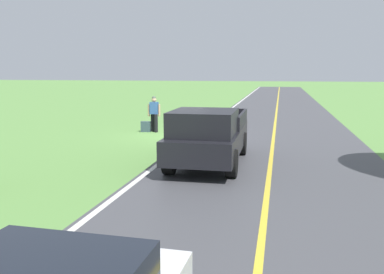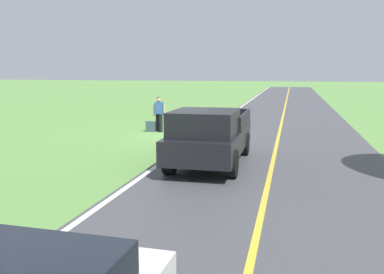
{
  "view_description": "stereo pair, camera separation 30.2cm",
  "coord_description": "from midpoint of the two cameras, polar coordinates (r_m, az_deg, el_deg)",
  "views": [
    {
      "loc": [
        -4.57,
        18.52,
        2.97
      ],
      "look_at": [
        -2.21,
        7.43,
        1.16
      ],
      "focal_mm": 38.97,
      "sensor_mm": 36.0,
      "label": 1
    },
    {
      "loc": [
        -4.86,
        18.45,
        2.97
      ],
      "look_at": [
        -2.21,
        7.43,
        1.16
      ],
      "focal_mm": 38.97,
      "sensor_mm": 36.0,
      "label": 2
    }
  ],
  "objects": [
    {
      "name": "ground_plane",
      "position": [
        19.3,
        -0.79,
        0.23
      ],
      "size": [
        200.0,
        200.0,
        0.0
      ],
      "primitive_type": "plane",
      "color": "#609347"
    },
    {
      "name": "road_surface",
      "position": [
        18.72,
        12.13,
        -0.24
      ],
      "size": [
        7.39,
        120.0,
        0.0
      ],
      "primitive_type": "cube",
      "color": "#47474C",
      "rests_on": "ground"
    },
    {
      "name": "lane_edge_line",
      "position": [
        19.12,
        1.54,
        0.16
      ],
      "size": [
        0.16,
        117.6,
        0.0
      ],
      "primitive_type": "cube",
      "color": "silver",
      "rests_on": "ground"
    },
    {
      "name": "lane_centre_line",
      "position": [
        18.72,
        12.13,
        -0.23
      ],
      "size": [
        0.14,
        117.6,
        0.0
      ],
      "primitive_type": "cube",
      "color": "gold",
      "rests_on": "ground"
    },
    {
      "name": "hitchhiker_walking",
      "position": [
        20.4,
        -4.09,
        3.46
      ],
      "size": [
        0.62,
        0.51,
        1.75
      ],
      "color": "black",
      "rests_on": "ground"
    },
    {
      "name": "suitcase_carried",
      "position": [
        20.5,
        -5.26,
        1.44
      ],
      "size": [
        0.48,
        0.24,
        0.51
      ],
      "primitive_type": "cube",
      "rotation": [
        0.0,
        0.0,
        1.66
      ],
      "color": "#384C56",
      "rests_on": "ground"
    },
    {
      "name": "pickup_truck_passing",
      "position": [
        13.12,
        3.1,
        0.28
      ],
      "size": [
        2.13,
        5.41,
        1.82
      ],
      "color": "black",
      "rests_on": "ground"
    }
  ]
}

